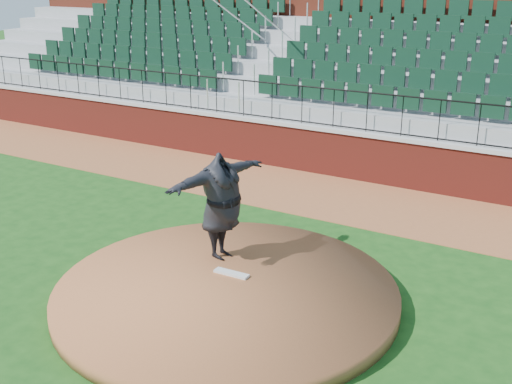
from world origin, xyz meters
TOP-DOWN VIEW (x-y plane):
  - ground at (0.00, 0.00)m, footprint 90.00×90.00m
  - warning_track at (0.00, 5.40)m, footprint 34.00×3.20m
  - field_wall at (0.00, 7.00)m, footprint 34.00×0.35m
  - wall_cap at (0.00, 7.00)m, footprint 34.00×0.45m
  - wall_railing at (0.00, 7.00)m, footprint 34.00×0.05m
  - seating_stands at (0.00, 9.72)m, footprint 34.00×5.10m
  - concourse_wall at (0.00, 12.52)m, footprint 34.00×0.50m
  - pitchers_mound at (0.46, -0.24)m, footprint 5.70×5.70m
  - pitching_rubber at (0.31, 0.16)m, footprint 0.64×0.18m
  - pitcher at (-0.23, 0.68)m, footprint 1.02×2.50m

SIDE VIEW (x-z plane):
  - ground at x=0.00m, z-range 0.00..0.00m
  - warning_track at x=0.00m, z-range 0.00..0.01m
  - pitchers_mound at x=0.46m, z-range 0.00..0.25m
  - pitching_rubber at x=0.31m, z-range 0.25..0.29m
  - field_wall at x=0.00m, z-range 0.00..1.20m
  - pitcher at x=-0.23m, z-range 0.25..2.22m
  - wall_cap at x=0.00m, z-range 1.20..1.30m
  - wall_railing at x=0.00m, z-range 1.30..2.30m
  - seating_stands at x=0.00m, z-range 0.00..4.60m
  - concourse_wall at x=0.00m, z-range 0.00..5.50m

